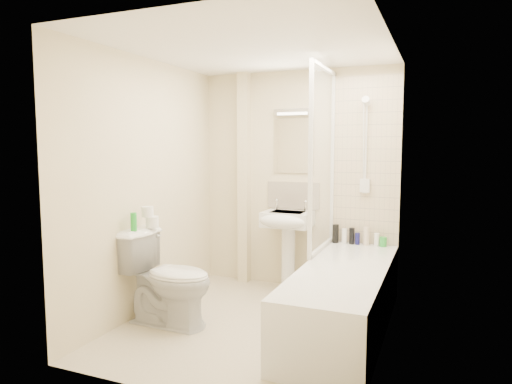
% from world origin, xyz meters
% --- Properties ---
extents(floor, '(2.50, 2.50, 0.00)m').
position_xyz_m(floor, '(0.00, 0.00, 0.00)').
color(floor, beige).
rests_on(floor, ground).
extents(wall_back, '(2.20, 0.02, 2.40)m').
position_xyz_m(wall_back, '(0.00, 1.25, 1.20)').
color(wall_back, beige).
rests_on(wall_back, ground).
extents(wall_left, '(0.02, 2.50, 2.40)m').
position_xyz_m(wall_left, '(-1.10, 0.00, 1.20)').
color(wall_left, beige).
rests_on(wall_left, ground).
extents(wall_right, '(0.02, 2.50, 2.40)m').
position_xyz_m(wall_right, '(1.10, 0.00, 1.20)').
color(wall_right, beige).
rests_on(wall_right, ground).
extents(ceiling, '(2.20, 2.50, 0.02)m').
position_xyz_m(ceiling, '(0.00, 0.00, 2.40)').
color(ceiling, white).
rests_on(ceiling, wall_back).
extents(tile_back, '(0.70, 0.01, 1.75)m').
position_xyz_m(tile_back, '(0.75, 1.24, 1.42)').
color(tile_back, beige).
rests_on(tile_back, wall_back).
extents(tile_right, '(0.01, 2.10, 1.75)m').
position_xyz_m(tile_right, '(1.09, 0.20, 1.42)').
color(tile_right, beige).
rests_on(tile_right, wall_right).
extents(pipe_boxing, '(0.12, 0.12, 2.40)m').
position_xyz_m(pipe_boxing, '(-0.62, 1.19, 1.20)').
color(pipe_boxing, beige).
rests_on(pipe_boxing, ground).
extents(splashback, '(0.60, 0.02, 0.30)m').
position_xyz_m(splashback, '(-0.04, 1.24, 1.03)').
color(splashback, beige).
rests_on(splashback, wall_back).
extents(mirror, '(0.46, 0.01, 0.60)m').
position_xyz_m(mirror, '(-0.04, 1.24, 1.58)').
color(mirror, white).
rests_on(mirror, wall_back).
extents(strip_light, '(0.42, 0.07, 0.07)m').
position_xyz_m(strip_light, '(-0.04, 1.22, 1.95)').
color(strip_light, silver).
rests_on(strip_light, wall_back).
extents(bathtub, '(0.70, 2.10, 0.55)m').
position_xyz_m(bathtub, '(0.75, 0.20, 0.29)').
color(bathtub, white).
rests_on(bathtub, ground).
extents(shower_screen, '(0.04, 0.92, 1.80)m').
position_xyz_m(shower_screen, '(0.40, 0.80, 1.45)').
color(shower_screen, white).
rests_on(shower_screen, bathtub).
extents(shower_fixture, '(0.10, 0.16, 0.99)m').
position_xyz_m(shower_fixture, '(0.75, 1.19, 1.55)').
color(shower_fixture, white).
rests_on(shower_fixture, wall_back).
extents(pedestal_sink, '(0.51, 0.48, 0.99)m').
position_xyz_m(pedestal_sink, '(-0.04, 1.01, 0.70)').
color(pedestal_sink, white).
rests_on(pedestal_sink, ground).
extents(bottle_black_a, '(0.07, 0.07, 0.20)m').
position_xyz_m(bottle_black_a, '(0.46, 1.16, 0.65)').
color(bottle_black_a, black).
rests_on(bottle_black_a, bathtub).
extents(bottle_white_a, '(0.06, 0.06, 0.16)m').
position_xyz_m(bottle_white_a, '(0.56, 1.16, 0.63)').
color(bottle_white_a, white).
rests_on(bottle_white_a, bathtub).
extents(bottle_black_b, '(0.06, 0.06, 0.17)m').
position_xyz_m(bottle_black_b, '(0.63, 1.16, 0.64)').
color(bottle_black_b, black).
rests_on(bottle_black_b, bathtub).
extents(bottle_blue, '(0.05, 0.05, 0.12)m').
position_xyz_m(bottle_blue, '(0.69, 1.16, 0.61)').
color(bottle_blue, '#131355').
rests_on(bottle_blue, bathtub).
extents(bottle_cream, '(0.06, 0.06, 0.19)m').
position_xyz_m(bottle_cream, '(0.78, 1.16, 0.65)').
color(bottle_cream, beige).
rests_on(bottle_cream, bathtub).
extents(bottle_white_b, '(0.05, 0.05, 0.13)m').
position_xyz_m(bottle_white_b, '(0.89, 1.16, 0.62)').
color(bottle_white_b, white).
rests_on(bottle_white_b, bathtub).
extents(bottle_green, '(0.07, 0.07, 0.10)m').
position_xyz_m(bottle_green, '(0.96, 1.16, 0.60)').
color(bottle_green, green).
rests_on(bottle_green, bathtub).
extents(toilet, '(0.53, 0.86, 0.84)m').
position_xyz_m(toilet, '(-0.72, -0.26, 0.42)').
color(toilet, white).
rests_on(toilet, ground).
extents(toilet_roll_lower, '(0.12, 0.12, 0.10)m').
position_xyz_m(toilet_roll_lower, '(-0.95, -0.15, 0.89)').
color(toilet_roll_lower, white).
rests_on(toilet_roll_lower, toilet).
extents(toilet_roll_upper, '(0.11, 0.11, 0.09)m').
position_xyz_m(toilet_roll_upper, '(-0.97, -0.19, 0.99)').
color(toilet_roll_upper, white).
rests_on(toilet_roll_upper, toilet_roll_lower).
extents(green_bottle, '(0.05, 0.05, 0.16)m').
position_xyz_m(green_bottle, '(-1.00, -0.35, 0.92)').
color(green_bottle, green).
rests_on(green_bottle, toilet).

